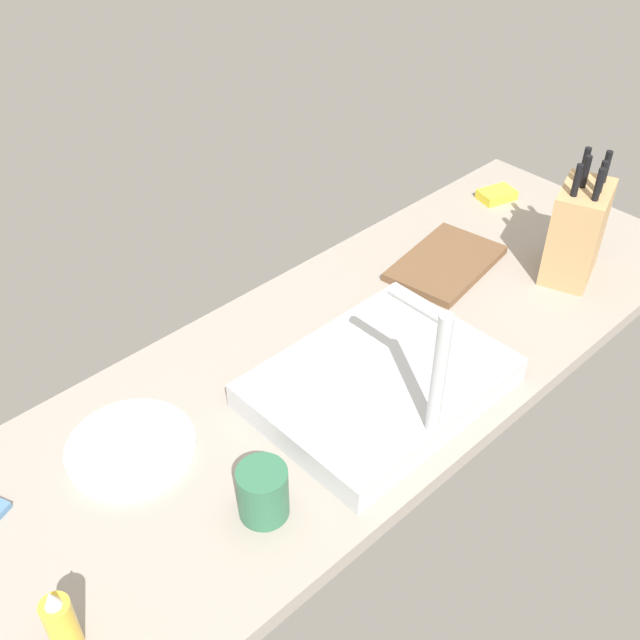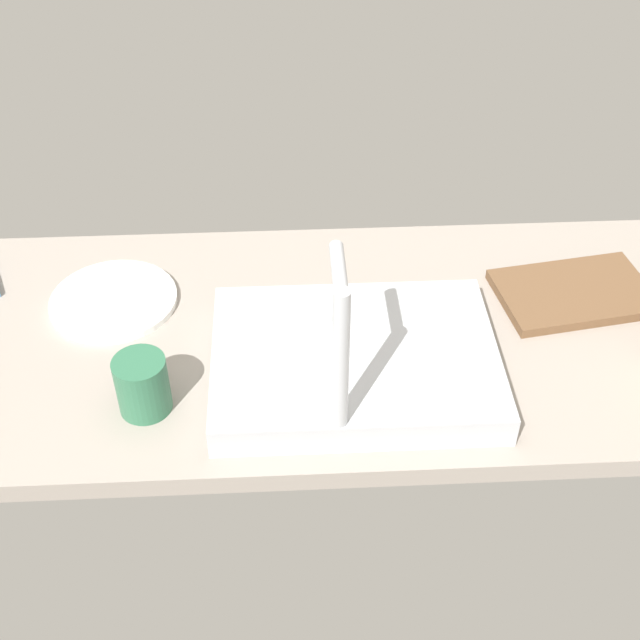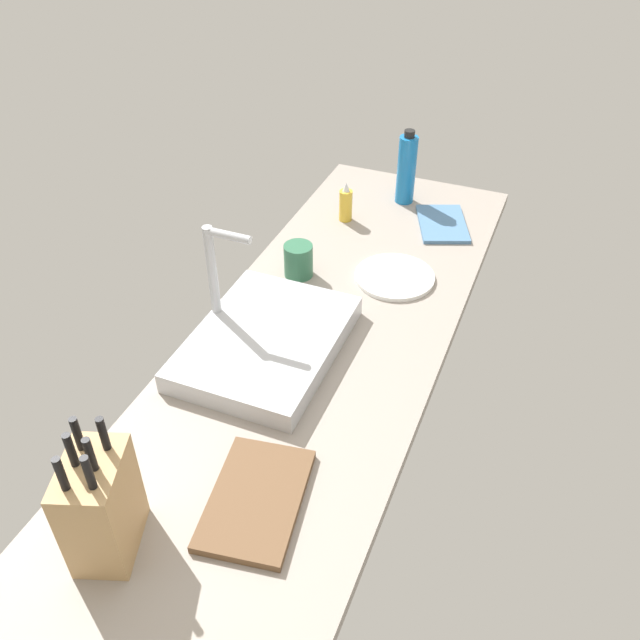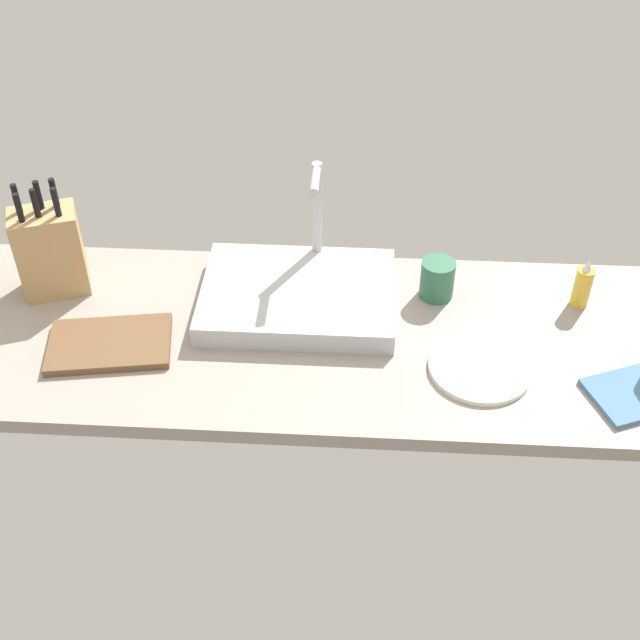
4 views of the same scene
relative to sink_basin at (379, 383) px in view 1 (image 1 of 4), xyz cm
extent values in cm
cube|color=gray|center=(5.56, -10.20, -4.40)|extent=(193.41, 60.68, 3.50)
cube|color=#B7BABF|center=(0.00, 0.00, 0.00)|extent=(44.81, 33.00, 5.29)
cylinder|color=#B7BABF|center=(3.52, 15.14, 11.99)|extent=(2.40, 2.40, 29.27)
cylinder|color=#B7BABF|center=(3.52, 9.66, 25.63)|extent=(2.00, 10.96, 2.00)
cylinder|color=#B7BABF|center=(7.02, 15.14, -0.65)|extent=(1.60, 1.60, 4.00)
cube|color=tan|center=(-58.23, 2.97, 8.01)|extent=(17.35, 14.36, 21.32)
cylinder|color=black|center=(-61.18, -0.36, 22.16)|extent=(1.79, 1.79, 6.98)
cylinder|color=black|center=(-62.98, 3.44, 22.16)|extent=(1.79, 1.79, 6.98)
cylinder|color=black|center=(-58.14, 1.65, 22.16)|extent=(1.79, 1.79, 6.98)
cylinder|color=black|center=(-58.54, 5.09, 22.16)|extent=(1.79, 1.79, 6.98)
cylinder|color=black|center=(-53.71, 2.40, 22.16)|extent=(1.79, 1.79, 6.98)
cylinder|color=black|center=(-55.32, 6.31, 22.16)|extent=(1.79, 1.79, 6.98)
cube|color=brown|center=(-40.52, -17.28, -1.75)|extent=(29.06, 21.09, 1.80)
cylinder|color=gold|center=(65.98, 4.25, 2.35)|extent=(4.12, 4.12, 10.00)
cone|color=silver|center=(65.98, 4.25, 8.75)|extent=(2.27, 2.27, 2.80)
cylinder|color=white|center=(40.81, -19.73, -2.05)|extent=(22.19, 22.19, 1.20)
cylinder|color=#2D6647|center=(32.50, 5.69, 2.12)|extent=(8.05, 8.05, 9.52)
cube|color=yellow|center=(-73.28, -27.46, -1.45)|extent=(10.31, 8.26, 2.40)
camera|label=1|loc=(77.28, 65.75, 97.55)|focal=42.95mm
camera|label=2|loc=(10.41, 96.39, 92.47)|focal=47.44mm
camera|label=3|loc=(-108.93, -58.30, 105.15)|focal=37.76mm
camera|label=4|loc=(14.11, -150.03, 120.43)|focal=46.32mm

